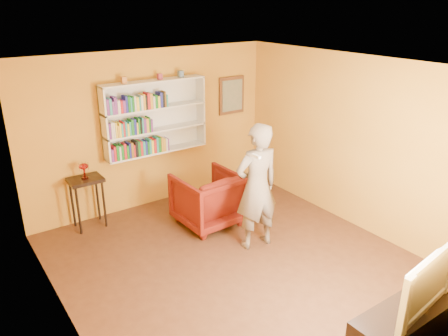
# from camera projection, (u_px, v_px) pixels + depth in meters

# --- Properties ---
(room_shell) EXTENTS (5.30, 5.80, 2.88)m
(room_shell) POSITION_uv_depth(u_px,v_px,m) (239.00, 198.00, 5.70)
(room_shell) COLOR #442616
(room_shell) RESTS_ON ground
(bookshelf) EXTENTS (1.80, 0.29, 1.23)m
(bookshelf) POSITION_uv_depth(u_px,v_px,m) (154.00, 117.00, 7.33)
(bookshelf) COLOR silver
(bookshelf) RESTS_ON room_shell
(books_row_lower) EXTENTS (1.03, 0.19, 0.27)m
(books_row_lower) POSITION_uv_depth(u_px,v_px,m) (140.00, 148.00, 7.23)
(books_row_lower) COLOR #652B81
(books_row_lower) RESTS_ON bookshelf
(books_row_middle) EXTENTS (0.75, 0.19, 0.27)m
(books_row_middle) POSITION_uv_depth(u_px,v_px,m) (129.00, 127.00, 7.01)
(books_row_middle) COLOR #652B81
(books_row_middle) RESTS_ON bookshelf
(books_row_upper) EXTENTS (1.05, 0.19, 0.27)m
(books_row_upper) POSITION_uv_depth(u_px,v_px,m) (137.00, 103.00, 6.96)
(books_row_upper) COLOR #652B81
(books_row_upper) RESTS_ON bookshelf
(ornament_left) EXTENTS (0.07, 0.07, 0.10)m
(ornament_left) POSITION_uv_depth(u_px,v_px,m) (124.00, 80.00, 6.77)
(ornament_left) COLOR #C37837
(ornament_left) RESTS_ON bookshelf
(ornament_centre) EXTENTS (0.07, 0.07, 0.10)m
(ornament_centre) POSITION_uv_depth(u_px,v_px,m) (160.00, 76.00, 7.10)
(ornament_centre) COLOR #923049
(ornament_centre) RESTS_ON bookshelf
(ornament_right) EXTENTS (0.08, 0.08, 0.11)m
(ornament_right) POSITION_uv_depth(u_px,v_px,m) (181.00, 74.00, 7.31)
(ornament_right) COLOR slate
(ornament_right) RESTS_ON bookshelf
(framed_painting) EXTENTS (0.55, 0.05, 0.70)m
(framed_painting) POSITION_uv_depth(u_px,v_px,m) (232.00, 95.00, 8.19)
(framed_painting) COLOR #553018
(framed_painting) RESTS_ON room_shell
(console_table) EXTENTS (0.51, 0.39, 0.84)m
(console_table) POSITION_uv_depth(u_px,v_px,m) (86.00, 187.00, 6.84)
(console_table) COLOR black
(console_table) RESTS_ON ground
(ruby_lustre) EXTENTS (0.16, 0.16, 0.25)m
(ruby_lustre) POSITION_uv_depth(u_px,v_px,m) (84.00, 168.00, 6.72)
(ruby_lustre) COLOR #990D0E
(ruby_lustre) RESTS_ON console_table
(armchair) EXTENTS (0.97, 0.99, 0.87)m
(armchair) POSITION_uv_depth(u_px,v_px,m) (208.00, 199.00, 7.03)
(armchair) COLOR #4F0805
(armchair) RESTS_ON ground
(person) EXTENTS (0.73, 0.52, 1.88)m
(person) POSITION_uv_depth(u_px,v_px,m) (257.00, 187.00, 6.22)
(person) COLOR #6B5D4E
(person) RESTS_ON ground
(game_remote) EXTENTS (0.04, 0.15, 0.04)m
(game_remote) POSITION_uv_depth(u_px,v_px,m) (256.00, 156.00, 5.61)
(game_remote) COLOR white
(game_remote) RESTS_ON person
(tv_cabinet) EXTENTS (1.49, 0.45, 0.53)m
(tv_cabinet) POSITION_uv_depth(u_px,v_px,m) (409.00, 327.00, 4.54)
(tv_cabinet) COLOR black
(tv_cabinet) RESTS_ON ground
(television) EXTENTS (1.13, 0.29, 0.65)m
(television) POSITION_uv_depth(u_px,v_px,m) (418.00, 279.00, 4.32)
(television) COLOR black
(television) RESTS_ON tv_cabinet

